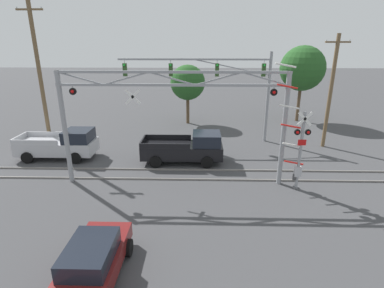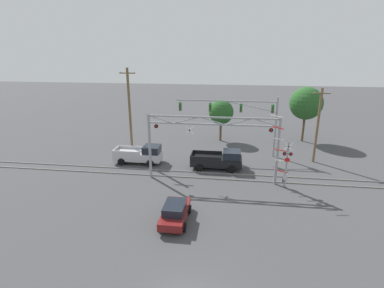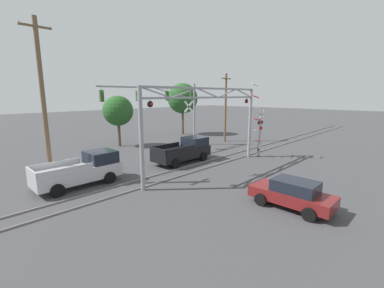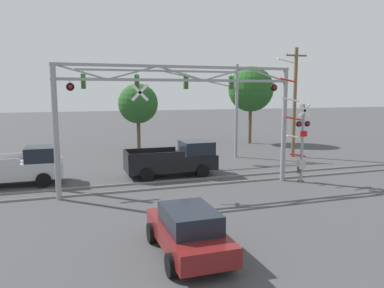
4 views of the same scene
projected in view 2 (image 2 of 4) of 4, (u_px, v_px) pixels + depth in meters
rail_track_near at (211, 179)px, 30.03m from camera, size 80.00×0.08×0.10m
rail_track_far at (212, 173)px, 31.38m from camera, size 80.00×0.08×0.10m
crossing_gantry at (212, 139)px, 28.47m from camera, size 12.57×0.29×6.46m
crossing_signal_mast at (285, 164)px, 27.57m from camera, size 2.22×0.35×6.94m
traffic_signal_span at (247, 114)px, 35.36m from camera, size 12.04×0.39×7.22m
pickup_truck_lead at (219, 160)px, 32.42m from camera, size 5.49×2.35×2.09m
pickup_truck_following at (141, 154)px, 34.07m from camera, size 5.37×2.35×2.09m
sedan_waiting at (175, 212)px, 22.44m from camera, size 2.03×4.23×1.54m
utility_pole_left at (130, 113)px, 34.28m from camera, size 1.80×0.28×10.54m
utility_pole_right at (318, 125)px, 33.38m from camera, size 1.80×0.28×8.50m
background_tree_beyond_span at (306, 103)px, 40.82m from camera, size 4.47×4.47×7.64m
background_tree_far_left_verge at (221, 112)px, 41.49m from camera, size 3.44×3.44×5.85m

